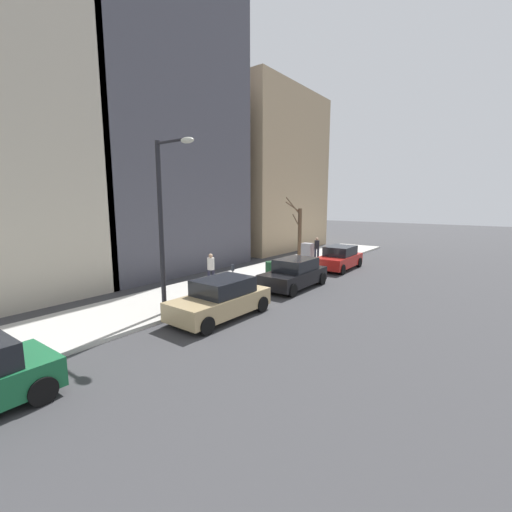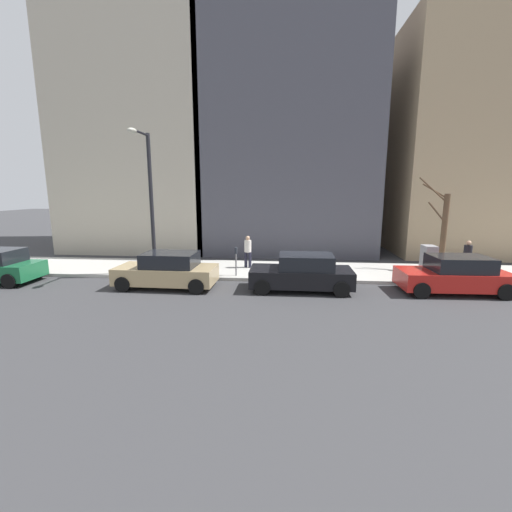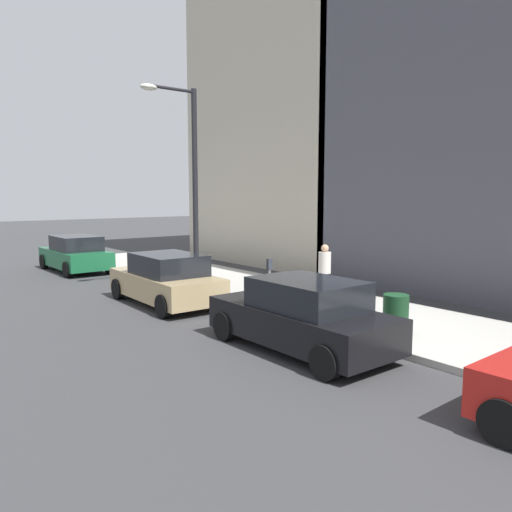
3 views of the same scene
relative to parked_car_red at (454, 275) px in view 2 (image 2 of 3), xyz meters
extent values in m
plane|color=#38383A|center=(1.02, 5.92, -0.74)|extent=(120.00, 120.00, 0.00)
cube|color=#B2AFA8|center=(3.02, 5.92, -0.66)|extent=(4.00, 36.00, 0.15)
cube|color=red|center=(0.00, 0.05, -0.17)|extent=(1.91, 4.25, 0.70)
cube|color=black|center=(0.00, -0.15, 0.48)|extent=(1.66, 2.24, 0.60)
cylinder|color=black|center=(-0.89, 1.58, -0.42)|extent=(0.24, 0.65, 0.64)
cylinder|color=black|center=(0.81, 1.63, -0.42)|extent=(0.24, 0.65, 0.64)
cylinder|color=black|center=(-0.81, -1.52, -0.42)|extent=(0.24, 0.65, 0.64)
cylinder|color=black|center=(0.89, -1.47, -0.42)|extent=(0.24, 0.65, 0.64)
cube|color=black|center=(-0.16, 6.17, -0.17)|extent=(1.81, 4.20, 0.70)
cube|color=black|center=(-0.16, 5.97, 0.48)|extent=(1.60, 2.20, 0.60)
cylinder|color=black|center=(-1.00, 7.73, -0.42)|extent=(0.22, 0.64, 0.64)
cylinder|color=black|center=(0.70, 7.72, -0.42)|extent=(0.22, 0.64, 0.64)
cylinder|color=black|center=(-1.01, 4.63, -0.42)|extent=(0.22, 0.64, 0.64)
cylinder|color=black|center=(0.69, 4.62, -0.42)|extent=(0.22, 0.64, 0.64)
cube|color=tan|center=(-0.25, 11.89, -0.17)|extent=(1.89, 4.24, 0.70)
cube|color=black|center=(-0.26, 11.69, 0.48)|extent=(1.65, 2.23, 0.60)
cylinder|color=black|center=(-1.07, 13.46, -0.42)|extent=(0.23, 0.64, 0.64)
cylinder|color=black|center=(0.63, 13.42, -0.42)|extent=(0.23, 0.64, 0.64)
cylinder|color=black|center=(-1.14, 10.36, -0.42)|extent=(0.23, 0.64, 0.64)
cylinder|color=black|center=(0.56, 10.33, -0.42)|extent=(0.23, 0.64, 0.64)
cylinder|color=black|center=(-1.02, 18.51, -0.42)|extent=(0.23, 0.64, 0.64)
cylinder|color=black|center=(0.68, 18.53, -0.42)|extent=(0.23, 0.64, 0.64)
cylinder|color=slate|center=(1.47, 9.14, -0.06)|extent=(0.07, 0.07, 1.05)
cube|color=#2D333D|center=(1.47, 9.14, 0.61)|extent=(0.14, 0.10, 0.30)
cube|color=#A8A399|center=(2.32, 0.13, -0.50)|extent=(0.83, 0.61, 0.18)
cube|color=#939399|center=(2.32, 0.13, 0.22)|extent=(0.75, 0.55, 1.25)
cylinder|color=black|center=(1.57, 13.12, 2.66)|extent=(0.18, 0.18, 6.50)
cylinder|color=black|center=(0.77, 13.12, 5.81)|extent=(1.60, 0.10, 0.10)
ellipsoid|color=beige|center=(-0.03, 13.12, 5.76)|extent=(0.56, 0.32, 0.20)
cylinder|color=brown|center=(3.62, -1.01, 1.32)|extent=(0.28, 0.28, 3.80)
cylinder|color=brown|center=(3.69, -0.61, 2.31)|extent=(0.21, 0.87, 1.04)
cylinder|color=brown|center=(3.87, -0.41, 3.41)|extent=(0.50, 1.29, 1.29)
cylinder|color=brown|center=(3.99, -0.55, 3.34)|extent=(0.67, 1.05, 0.80)
cylinder|color=#14381E|center=(1.92, 5.31, -0.14)|extent=(0.56, 0.56, 0.90)
cylinder|color=#1E1E2D|center=(2.58, -1.59, -0.18)|extent=(0.16, 0.16, 0.82)
cylinder|color=#1E1E2D|center=(2.45, -1.79, -0.18)|extent=(0.16, 0.16, 0.82)
cylinder|color=black|center=(2.52, -1.69, 0.54)|extent=(0.36, 0.36, 0.62)
sphere|color=tan|center=(2.52, -1.69, 0.96)|extent=(0.22, 0.22, 0.22)
cylinder|color=#1E1E2D|center=(3.22, 8.67, -0.18)|extent=(0.16, 0.16, 0.82)
cylinder|color=#1E1E2D|center=(3.31, 8.89, -0.18)|extent=(0.16, 0.16, 0.82)
cylinder|color=silver|center=(3.26, 8.78, 0.54)|extent=(0.36, 0.36, 0.62)
sphere|color=tan|center=(3.26, 8.78, 0.96)|extent=(0.22, 0.22, 0.22)
cube|color=tan|center=(12.25, -6.01, 6.42)|extent=(11.47, 11.47, 14.32)
cube|color=#4C4C56|center=(12.07, 6.78, 8.65)|extent=(11.10, 11.10, 18.78)
cube|color=#BCB29E|center=(11.44, 16.93, 8.16)|extent=(9.85, 9.85, 17.79)
camera|label=1|loc=(-9.04, 21.27, 3.74)|focal=24.00mm
camera|label=2|loc=(-14.09, 6.78, 3.35)|focal=24.00mm
camera|label=3|loc=(-7.19, -1.23, 2.50)|focal=35.00mm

